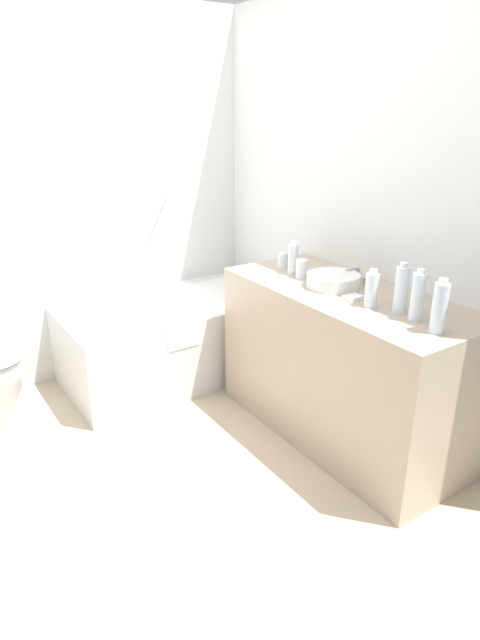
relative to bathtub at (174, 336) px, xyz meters
The scene contains 15 objects.
ground_plane 1.14m from the bathtub, 130.27° to the right, with size 3.93×3.93×0.00m, color #C1AD8E.
wall_back_tiled 1.22m from the bathtub, 148.78° to the left, with size 3.33×0.10×2.36m, color silver.
wall_right_mirror 1.47m from the bathtub, 46.40° to the right, with size 0.10×2.84×2.36m, color silver.
bathtub is the anchor object (origin of this frame).
vanity_counter 1.25m from the bathtub, 69.10° to the right, with size 0.62×1.43×0.85m, color tan.
sink_basin 1.28m from the bathtub, 67.67° to the right, with size 0.28×0.28×0.07m, color white.
sink_faucet 1.35m from the bathtub, 60.15° to the right, with size 0.10×0.15×0.08m.
water_bottle_0 1.79m from the bathtub, 75.65° to the right, with size 0.06×0.06×0.24m.
water_bottle_1 1.91m from the bathtub, 77.86° to the right, with size 0.06×0.06×0.24m.
water_bottle_2 1.70m from the bathtub, 74.07° to the right, with size 0.06×0.06×0.24m.
water_bottle_3 1.07m from the bathtub, 62.31° to the right, with size 0.06×0.06×0.19m.
water_bottle_4 1.56m from the bathtub, 74.69° to the right, with size 0.06×0.06×0.19m.
drinking_glass_0 1.11m from the bathtub, 64.86° to the right, with size 0.07×0.07×0.10m, color white.
drinking_glass_1 0.97m from the bathtub, 54.84° to the right, with size 0.06×0.06×0.09m, color white.
soap_dish 1.43m from the bathtub, 73.36° to the right, with size 0.09×0.06×0.02m, color white.
Camera 1 is at (-0.79, -2.21, 1.77)m, focal length 30.45 mm.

